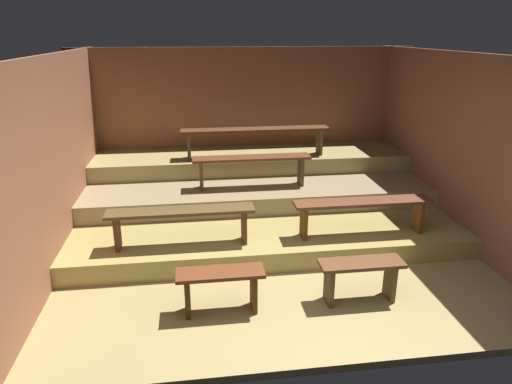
% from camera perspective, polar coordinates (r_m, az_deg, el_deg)
% --- Properties ---
extents(ground, '(5.86, 5.24, 0.08)m').
position_cam_1_polar(ground, '(6.35, 1.23, -5.91)').
color(ground, '#9B8754').
extents(wall_back, '(5.86, 0.06, 2.43)m').
position_cam_1_polar(wall_back, '(8.10, -1.23, 9.05)').
color(wall_back, '#8F593E').
rests_on(wall_back, ground).
extents(wall_left, '(0.06, 5.24, 2.43)m').
position_cam_1_polar(wall_left, '(6.07, -23.35, 3.89)').
color(wall_left, '#955B40').
rests_on(wall_left, ground).
extents(wall_right, '(0.06, 5.24, 2.43)m').
position_cam_1_polar(wall_right, '(6.80, 23.24, 5.44)').
color(wall_right, brown).
rests_on(wall_right, ground).
extents(platform_lower, '(5.06, 3.24, 0.26)m').
position_cam_1_polar(platform_lower, '(6.82, 0.45, -2.50)').
color(platform_lower, '#A3904D').
rests_on(platform_lower, ground).
extents(platform_middle, '(5.06, 2.12, 0.26)m').
position_cam_1_polar(platform_middle, '(7.26, -0.18, 1.03)').
color(platform_middle, '#98835F').
rests_on(platform_middle, platform_lower).
extents(platform_upper, '(5.06, 1.13, 0.26)m').
position_cam_1_polar(platform_upper, '(7.65, -0.68, 4.01)').
color(platform_upper, '#9D8F56').
rests_on(platform_upper, platform_middle).
extents(bench_floor_left, '(0.87, 0.28, 0.45)m').
position_cam_1_polar(bench_floor_left, '(4.63, -4.44, -11.26)').
color(bench_floor_left, brown).
rests_on(bench_floor_left, ground).
extents(bench_floor_right, '(0.87, 0.28, 0.45)m').
position_cam_1_polar(bench_floor_right, '(4.91, 12.92, -9.84)').
color(bench_floor_right, brown).
rests_on(bench_floor_right, ground).
extents(bench_lower_left, '(1.73, 0.28, 0.45)m').
position_cam_1_polar(bench_lower_left, '(5.45, -9.33, -3.11)').
color(bench_lower_left, brown).
rests_on(bench_lower_left, platform_lower).
extents(bench_lower_right, '(1.73, 0.28, 0.45)m').
position_cam_1_polar(bench_lower_right, '(5.81, 13.17, -1.92)').
color(bench_lower_right, brown).
rests_on(bench_lower_right, platform_lower).
extents(bench_middle_center, '(1.71, 0.28, 0.45)m').
position_cam_1_polar(bench_middle_center, '(6.64, -0.54, 3.63)').
color(bench_middle_center, brown).
rests_on(bench_middle_center, platform_middle).
extents(bench_upper_center, '(2.35, 0.28, 0.45)m').
position_cam_1_polar(bench_upper_center, '(7.31, -0.08, 7.32)').
color(bench_upper_center, '#56321C').
rests_on(bench_upper_center, platform_upper).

